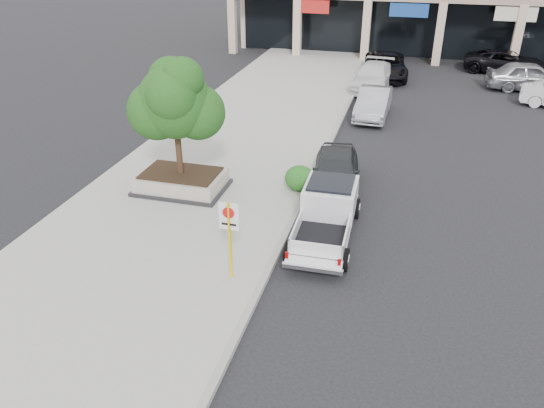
{
  "coord_description": "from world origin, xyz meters",
  "views": [
    {
      "loc": [
        1.8,
        -12.23,
        8.73
      ],
      "look_at": [
        -1.94,
        1.5,
        1.22
      ],
      "focal_mm": 35.0,
      "sensor_mm": 36.0,
      "label": 1
    }
  ],
  "objects": [
    {
      "name": "ground",
      "position": [
        0.0,
        0.0,
        0.0
      ],
      "size": [
        120.0,
        120.0,
        0.0
      ],
      "primitive_type": "plane",
      "color": "black",
      "rests_on": "ground"
    },
    {
      "name": "sidewalk",
      "position": [
        -5.5,
        6.0,
        0.07
      ],
      "size": [
        8.0,
        52.0,
        0.15
      ],
      "primitive_type": "cube",
      "color": "gray",
      "rests_on": "ground"
    },
    {
      "name": "curb",
      "position": [
        -1.55,
        6.0,
        0.07
      ],
      "size": [
        0.2,
        52.0,
        0.15
      ],
      "primitive_type": "cube",
      "color": "gray",
      "rests_on": "ground"
    },
    {
      "name": "planter",
      "position": [
        -5.98,
        3.74,
        0.48
      ],
      "size": [
        3.2,
        2.2,
        0.68
      ],
      "color": "black",
      "rests_on": "sidewalk"
    },
    {
      "name": "planter_tree",
      "position": [
        -5.84,
        3.89,
        3.41
      ],
      "size": [
        2.9,
        2.55,
        4.0
      ],
      "color": "black",
      "rests_on": "planter"
    },
    {
      "name": "no_parking_sign",
      "position": [
        -2.43,
        -0.98,
        1.63
      ],
      "size": [
        0.55,
        0.09,
        2.3
      ],
      "color": "yellow",
      "rests_on": "sidewalk"
    },
    {
      "name": "hedge",
      "position": [
        -1.8,
        4.8,
        0.62
      ],
      "size": [
        1.1,
        0.99,
        0.93
      ],
      "primitive_type": "ellipsoid",
      "color": "#164513",
      "rests_on": "sidewalk"
    },
    {
      "name": "pickup_truck",
      "position": [
        -0.35,
        1.99,
        0.77
      ],
      "size": [
        1.94,
        4.94,
        1.54
      ],
      "primitive_type": null,
      "rotation": [
        0.0,
        0.0,
        0.03
      ],
      "color": "white",
      "rests_on": "ground"
    },
    {
      "name": "curb_car_a",
      "position": [
        -0.62,
        5.67,
        0.71
      ],
      "size": [
        2.19,
        4.36,
        1.43
      ],
      "primitive_type": "imported",
      "rotation": [
        0.0,
        0.0,
        0.12
      ],
      "color": "#282B2D",
      "rests_on": "ground"
    },
    {
      "name": "curb_car_b",
      "position": [
        -0.12,
        14.43,
        0.72
      ],
      "size": [
        1.62,
        4.38,
        1.43
      ],
      "primitive_type": "imported",
      "rotation": [
        0.0,
        0.0,
        -0.03
      ],
      "color": "#A4A5AC",
      "rests_on": "ground"
    },
    {
      "name": "curb_car_c",
      "position": [
        -0.68,
        19.74,
        0.73
      ],
      "size": [
        2.47,
        5.18,
        1.46
      ],
      "primitive_type": "imported",
      "rotation": [
        0.0,
        0.0,
        -0.09
      ],
      "color": "silver",
      "rests_on": "ground"
    },
    {
      "name": "curb_car_d",
      "position": [
        -0.16,
        22.63,
        0.77
      ],
      "size": [
        3.2,
        5.8,
        1.54
      ],
      "primitive_type": "imported",
      "rotation": [
        0.0,
        0.0,
        0.12
      ],
      "color": "black",
      "rests_on": "ground"
    },
    {
      "name": "lot_car_a",
      "position": [
        8.29,
        21.83,
        0.83
      ],
      "size": [
        5.07,
        2.51,
        1.66
      ],
      "primitive_type": "imported",
      "rotation": [
        0.0,
        0.0,
        1.69
      ],
      "color": "gray",
      "rests_on": "ground"
    },
    {
      "name": "lot_car_d",
      "position": [
        7.45,
        25.85,
        0.74
      ],
      "size": [
        5.66,
        3.38,
        1.47
      ],
      "primitive_type": "imported",
      "rotation": [
        0.0,
        0.0,
        1.39
      ],
      "color": "black",
      "rests_on": "ground"
    }
  ]
}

